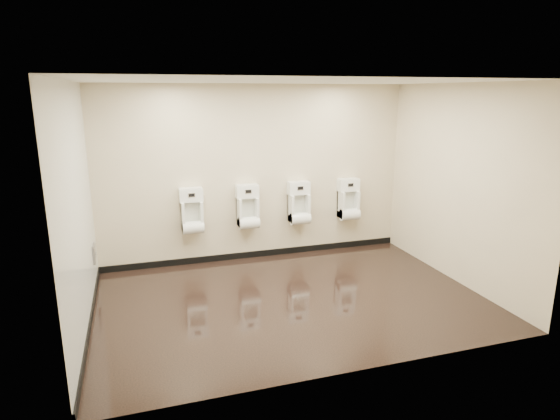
{
  "coord_description": "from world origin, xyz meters",
  "views": [
    {
      "loc": [
        -1.86,
        -5.42,
        2.68
      ],
      "look_at": [
        0.02,
        0.55,
        1.09
      ],
      "focal_mm": 30.0,
      "sensor_mm": 36.0,
      "label": 1
    }
  ],
  "objects_px": {
    "urinal_2": "(299,206)",
    "urinal_3": "(349,202)",
    "urinal_1": "(248,210)",
    "urinal_0": "(192,214)",
    "access_panel": "(94,254)"
  },
  "relations": [
    {
      "from": "urinal_0",
      "to": "urinal_1",
      "type": "xyz_separation_m",
      "value": [
        0.88,
        0.0,
        0.0
      ]
    },
    {
      "from": "urinal_1",
      "to": "urinal_2",
      "type": "height_order",
      "value": "same"
    },
    {
      "from": "access_panel",
      "to": "urinal_3",
      "type": "distance_m",
      "value": 4.1
    },
    {
      "from": "urinal_0",
      "to": "access_panel",
      "type": "bearing_deg",
      "value": -163.2
    },
    {
      "from": "urinal_0",
      "to": "urinal_3",
      "type": "relative_size",
      "value": 1.0
    },
    {
      "from": "urinal_1",
      "to": "urinal_3",
      "type": "height_order",
      "value": "same"
    },
    {
      "from": "urinal_1",
      "to": "urinal_3",
      "type": "relative_size",
      "value": 1.0
    },
    {
      "from": "access_panel",
      "to": "urinal_1",
      "type": "bearing_deg",
      "value": 10.54
    },
    {
      "from": "access_panel",
      "to": "urinal_3",
      "type": "height_order",
      "value": "urinal_3"
    },
    {
      "from": "urinal_1",
      "to": "urinal_3",
      "type": "bearing_deg",
      "value": 0.0
    },
    {
      "from": "urinal_2",
      "to": "urinal_3",
      "type": "distance_m",
      "value": 0.9
    },
    {
      "from": "urinal_0",
      "to": "urinal_2",
      "type": "height_order",
      "value": "same"
    },
    {
      "from": "urinal_2",
      "to": "urinal_3",
      "type": "bearing_deg",
      "value": 0.0
    },
    {
      "from": "urinal_2",
      "to": "access_panel",
      "type": "bearing_deg",
      "value": -172.31
    },
    {
      "from": "urinal_3",
      "to": "urinal_0",
      "type": "bearing_deg",
      "value": 180.0
    }
  ]
}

